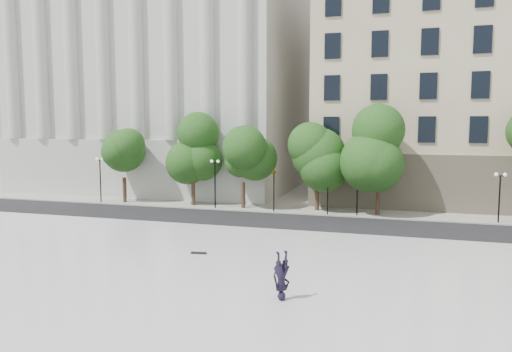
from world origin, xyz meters
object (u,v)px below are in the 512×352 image
at_px(traffic_light_west, 274,169).
at_px(traffic_light_east, 328,171).
at_px(person_lying, 282,293).
at_px(skateboard, 199,253).

xyz_separation_m(traffic_light_west, traffic_light_east, (4.59, 0.00, -0.07)).
xyz_separation_m(traffic_light_east, person_lying, (1.36, -21.52, -2.95)).
bearing_deg(traffic_light_east, traffic_light_west, 180.00).
bearing_deg(traffic_light_west, skateboard, -90.63).
relative_size(traffic_light_west, skateboard, 4.96).
bearing_deg(person_lying, traffic_light_west, 65.30).
height_order(traffic_light_west, traffic_light_east, traffic_light_west).
bearing_deg(traffic_light_west, person_lying, -74.56).
relative_size(person_lying, skateboard, 2.35).
xyz_separation_m(traffic_light_east, skateboard, (-4.76, -15.80, -3.19)).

